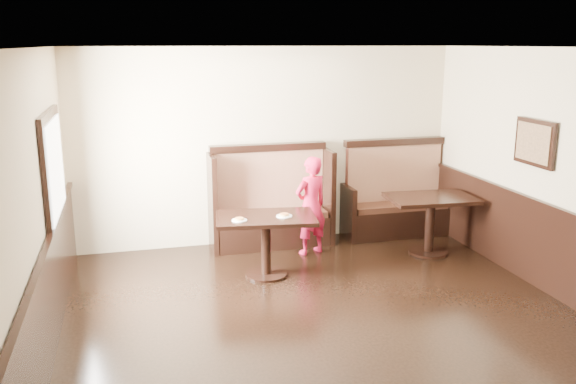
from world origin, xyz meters
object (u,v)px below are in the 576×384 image
object	(u,v)px
table_main	(266,230)
table_neighbor	(430,211)
child	(311,205)
booth_neighbor	(396,203)
booth_main	(271,209)

from	to	relation	value
table_main	table_neighbor	world-z (taller)	table_neighbor
table_main	child	bearing A→B (deg)	48.31
booth_neighbor	child	xyz separation A→B (m)	(-1.51, -0.52, 0.20)
table_main	child	xyz separation A→B (m)	(0.79, 0.67, 0.09)
child	booth_neighbor	bearing A→B (deg)	178.94
booth_main	table_neighbor	size ratio (longest dim) A/B	1.45
booth_main	table_main	bearing A→B (deg)	-106.05
booth_main	table_main	world-z (taller)	booth_main
booth_main	child	distance (m)	0.70
table_main	table_neighbor	size ratio (longest dim) A/B	1.08
booth_main	table_main	distance (m)	1.24
booth_neighbor	table_neighbor	distance (m)	0.95
booth_main	table_main	xyz separation A→B (m)	(-0.34, -1.19, 0.07)
booth_neighbor	child	bearing A→B (deg)	-161.00
booth_neighbor	table_main	world-z (taller)	booth_neighbor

